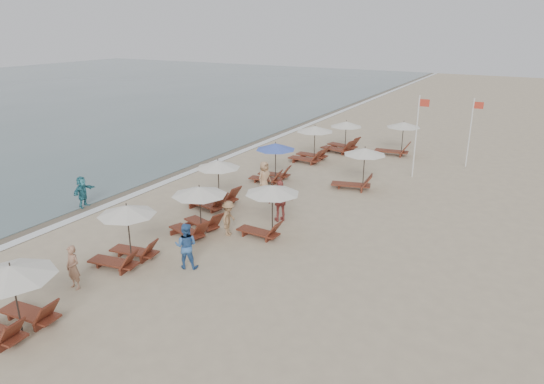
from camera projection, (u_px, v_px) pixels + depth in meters
The scene contains 21 objects.
ground at pixel (257, 316), 14.97m from camera, with size 160.00×160.00×0.00m, color tan.
wet_sand_band at pixel (161, 174), 28.99m from camera, with size 3.20×140.00×0.01m, color #6B5E4C.
foam_line at pixel (179, 177), 28.38m from camera, with size 0.50×140.00×0.02m, color white.
lounger_station_0 at pixel (11, 297), 13.81m from camera, with size 2.66×2.41×2.18m.
lounger_station_1 at pixel (125, 235), 17.84m from camera, with size 2.45×2.08×2.32m.
lounger_station_2 at pixel (197, 208), 20.48m from camera, with size 2.52×2.29×2.08m.
lounger_station_3 at pixel (214, 185), 23.57m from camera, with size 2.60×2.19×2.30m.
lounger_station_4 at pixel (272, 161), 27.29m from camera, with size 2.46×2.19×2.19m.
lounger_station_5 at pixel (311, 144), 31.20m from camera, with size 2.69×2.34×2.31m.
lounger_station_6 at pixel (342, 138), 33.67m from camera, with size 2.70×2.42×2.11m.
inland_station_0 at pixel (267, 204), 20.03m from camera, with size 2.58×2.24×2.22m.
inland_station_1 at pixel (358, 165), 25.91m from camera, with size 2.80×2.24×2.22m.
inland_station_2 at pixel (398, 136), 32.63m from camera, with size 2.88×2.24×2.22m.
beachgoer_near at pixel (73, 267), 16.29m from camera, with size 0.56×0.37×1.53m, color #A47359.
beachgoer_mid_a at pixel (186, 246), 17.65m from camera, with size 0.83×0.65×1.71m, color #3764A5.
beachgoer_mid_b at pixel (229, 218), 20.42m from camera, with size 0.97×0.55×1.49m, color #9A744E.
beachgoer_far_a at pixel (281, 201), 21.82m from camera, with size 1.11×0.46×1.89m, color #B54E48.
beachgoer_far_b at pixel (264, 177), 25.47m from camera, with size 0.83×0.54×1.69m, color tan.
waterline_walker at pixel (82, 192), 23.55m from camera, with size 1.42×0.45×1.53m, color teal.
flag_pole_near at pixel (417, 133), 27.56m from camera, with size 0.59×0.08×4.66m.
flag_pole_far at pixel (471, 129), 29.67m from camera, with size 0.60×0.08×4.18m.
Camera 1 is at (6.70, -11.08, 8.41)m, focal length 32.67 mm.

